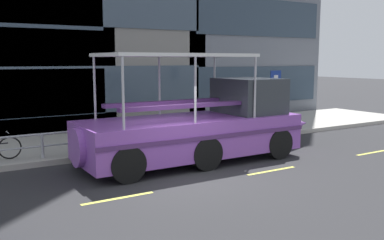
# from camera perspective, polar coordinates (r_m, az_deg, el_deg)

# --- Properties ---
(ground_plane) EXTENTS (120.00, 120.00, 0.00)m
(ground_plane) POSITION_cam_1_polar(r_m,az_deg,el_deg) (12.16, -1.01, -7.36)
(ground_plane) COLOR #2B2B2D
(sidewalk) EXTENTS (32.00, 4.80, 0.18)m
(sidewalk) POSITION_cam_1_polar(r_m,az_deg,el_deg) (17.08, -10.62, -2.68)
(sidewalk) COLOR #A8A59E
(sidewalk) RESTS_ON ground_plane
(curb_edge) EXTENTS (32.00, 0.18, 0.18)m
(curb_edge) POSITION_cam_1_polar(r_m,az_deg,el_deg) (14.82, -7.15, -4.24)
(curb_edge) COLOR #B2ADA3
(curb_edge) RESTS_ON ground_plane
(lane_centreline) EXTENTS (25.80, 0.12, 0.01)m
(lane_centreline) POSITION_cam_1_polar(r_m,az_deg,el_deg) (11.35, 1.55, -8.47)
(lane_centreline) COLOR #DBD64C
(lane_centreline) RESTS_ON ground_plane
(curb_guardrail) EXTENTS (11.81, 0.09, 0.80)m
(curb_guardrail) POSITION_cam_1_polar(r_m,az_deg,el_deg) (15.45, -4.19, -1.34)
(curb_guardrail) COLOR #9EA0A8
(curb_guardrail) RESTS_ON sidewalk
(parking_sign) EXTENTS (0.60, 0.12, 2.61)m
(parking_sign) POSITION_cam_1_polar(r_m,az_deg,el_deg) (18.96, 11.11, 4.04)
(parking_sign) COLOR #4C4F54
(parking_sign) RESTS_ON sidewalk
(duck_tour_boat) EXTENTS (8.93, 2.62, 3.43)m
(duck_tour_boat) POSITION_cam_1_polar(r_m,az_deg,el_deg) (13.74, 1.77, -0.84)
(duck_tour_boat) COLOR purple
(duck_tour_boat) RESTS_ON ground_plane
(pedestrian_near_bow) EXTENTS (0.21, 0.45, 1.56)m
(pedestrian_near_bow) POSITION_cam_1_polar(r_m,az_deg,el_deg) (18.55, 4.61, 1.51)
(pedestrian_near_bow) COLOR #1E2338
(pedestrian_near_bow) RESTS_ON sidewalk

